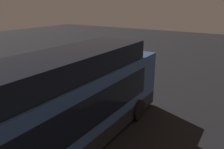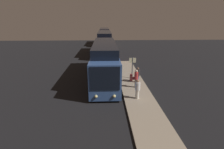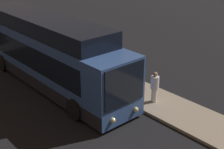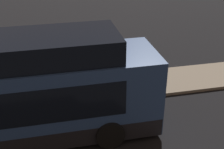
% 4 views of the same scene
% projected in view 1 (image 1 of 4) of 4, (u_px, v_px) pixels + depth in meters
% --- Properties ---
extents(ground, '(80.00, 80.00, 0.00)m').
position_uv_depth(ground, '(94.00, 130.00, 10.27)').
color(ground, black).
extents(platform, '(20.00, 2.53, 0.15)m').
position_uv_depth(platform, '(51.00, 113.00, 11.73)').
color(platform, gray).
rests_on(platform, ground).
extents(bus_lead, '(12.62, 2.89, 3.97)m').
position_uv_depth(bus_lead, '(53.00, 115.00, 7.92)').
color(bus_lead, '#33518C').
rests_on(bus_lead, ground).
extents(passenger_boarding, '(0.59, 0.59, 1.58)m').
position_uv_depth(passenger_boarding, '(38.00, 97.00, 11.46)').
color(passenger_boarding, '#4C476B').
rests_on(passenger_boarding, platform).
extents(passenger_waiting, '(0.54, 0.54, 1.65)m').
position_uv_depth(passenger_waiting, '(94.00, 79.00, 14.16)').
color(passenger_waiting, silver).
rests_on(passenger_waiting, platform).
extents(passenger_with_bags, '(0.59, 0.61, 1.76)m').
position_uv_depth(passenger_with_bags, '(63.00, 88.00, 12.33)').
color(passenger_with_bags, '#6B604C').
rests_on(passenger_with_bags, platform).
extents(suitcase, '(0.39, 0.25, 0.96)m').
position_uv_depth(suitcase, '(39.00, 112.00, 10.93)').
color(suitcase, maroon).
rests_on(suitcase, platform).
extents(sign_post, '(0.10, 0.73, 2.33)m').
position_uv_depth(sign_post, '(17.00, 96.00, 9.98)').
color(sign_post, '#4C4C51').
rests_on(sign_post, platform).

